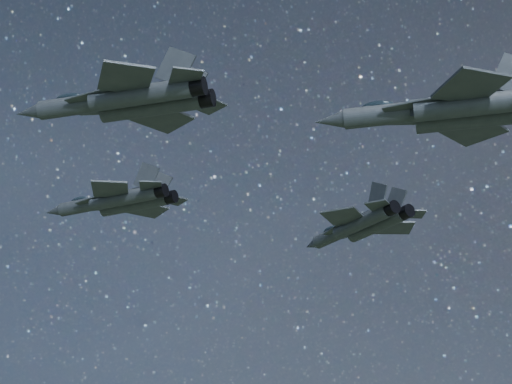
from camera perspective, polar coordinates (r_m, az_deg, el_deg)
The scene contains 4 objects.
jet_lead at distance 90.08m, azimuth -9.11°, elevation -0.58°, with size 16.70×11.48×4.19m.
jet_left at distance 94.99m, azimuth 7.04°, elevation -2.16°, with size 17.86×11.91×4.53m.
jet_right at distance 69.64m, azimuth -8.40°, elevation 6.08°, with size 17.78×11.80×4.52m.
jet_slot at distance 72.16m, azimuth 13.07°, elevation 5.34°, with size 19.80×13.01×5.09m.
Camera 1 is at (50.21, -54.78, 118.57)m, focal length 60.00 mm.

